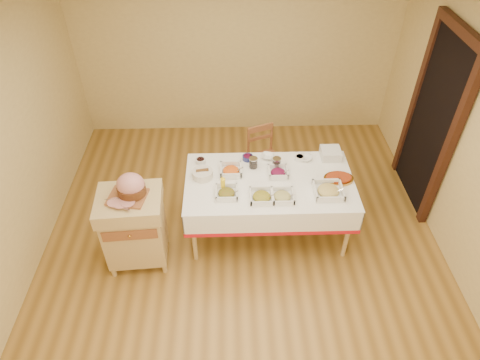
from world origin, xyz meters
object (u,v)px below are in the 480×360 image
butcher_cart (134,226)px  ham_on_board (130,187)px  preserve_jar_left (253,163)px  preserve_jar_right (277,163)px  plate_stack (331,153)px  dining_chair (264,157)px  bread_basket (203,174)px  brass_platter (339,178)px  mustard_bottle (223,183)px  dining_table (269,192)px

butcher_cart → ham_on_board: size_ratio=2.37×
preserve_jar_left → preserve_jar_right: bearing=-1.8°
butcher_cart → preserve_jar_left: butcher_cart is taller
plate_stack → dining_chair: bearing=147.7°
dining_chair → bread_basket: (-0.73, -0.76, 0.37)m
preserve_jar_left → bread_basket: preserve_jar_left is taller
butcher_cart → preserve_jar_left: bearing=26.4°
plate_stack → brass_platter: 0.40m
brass_platter → preserve_jar_right: bearing=160.1°
preserve_jar_right → bread_basket: (-0.82, -0.14, -0.01)m
ham_on_board → bread_basket: 0.83m
preserve_jar_right → mustard_bottle: bearing=-150.5°
butcher_cart → mustard_bottle: mustard_bottle is taller
dining_table → ham_on_board: ham_on_board is taller
preserve_jar_left → bread_basket: (-0.56, -0.15, -0.01)m
dining_chair → mustard_bottle: mustard_bottle is taller
dining_chair → preserve_jar_right: bearing=-82.1°
preserve_jar_right → dining_chair: bearing=97.9°
preserve_jar_right → mustard_bottle: 0.68m
preserve_jar_right → plate_stack: size_ratio=0.56×
dining_chair → mustard_bottle: bearing=-118.1°
ham_on_board → preserve_jar_left: size_ratio=3.08×
dining_table → butcher_cart: (-1.43, -0.39, -0.08)m
ham_on_board → bread_basket: size_ratio=1.70×
bread_basket → brass_platter: bread_basket is taller
ham_on_board → bread_basket: ham_on_board is taller
preserve_jar_right → brass_platter: size_ratio=0.38×
ham_on_board → preserve_jar_left: (1.23, 0.60, -0.20)m
bread_basket → brass_platter: bearing=-3.6°
bread_basket → preserve_jar_left: bearing=15.2°
dining_chair → brass_platter: size_ratio=2.58×
bread_basket → plate_stack: size_ratio=1.02×
mustard_bottle → dining_chair: bearing=61.9°
dining_table → bread_basket: bread_basket is taller
dining_chair → preserve_jar_right: 0.73m
butcher_cart → mustard_bottle: size_ratio=5.67×
preserve_jar_right → bread_basket: 0.83m
plate_stack → butcher_cart: bearing=-160.1°
dining_chair → ham_on_board: (-1.40, -1.21, 0.59)m
mustard_bottle → butcher_cart: bearing=-163.0°
ham_on_board → mustard_bottle: (0.89, 0.25, -0.19)m
ham_on_board → preserve_jar_right: ham_on_board is taller
dining_table → preserve_jar_right: preserve_jar_right is taller
preserve_jar_left → brass_platter: size_ratio=0.39×
dining_chair → preserve_jar_right: (0.09, -0.62, 0.39)m
mustard_bottle → bread_basket: mustard_bottle is taller
preserve_jar_left → mustard_bottle: 0.48m
ham_on_board → plate_stack: (2.12, 0.75, -0.21)m
mustard_bottle → plate_stack: 1.33m
preserve_jar_left → preserve_jar_right: size_ratio=1.01×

